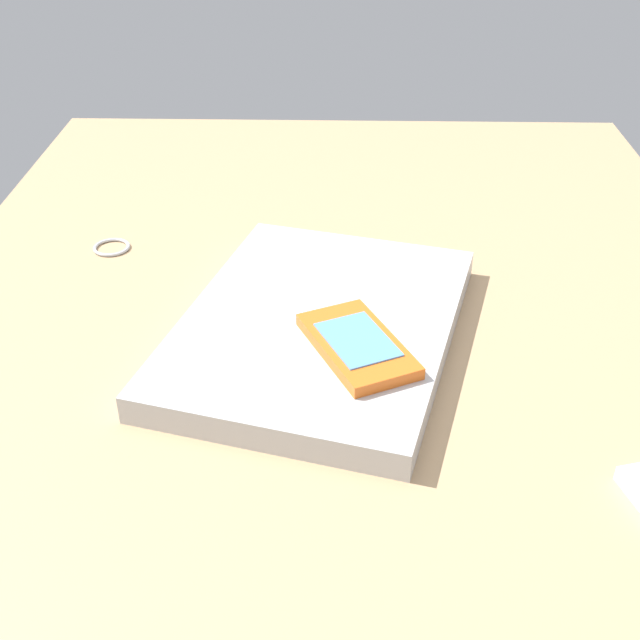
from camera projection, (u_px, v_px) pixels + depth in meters
desk_surface at (338, 368)px, 72.76cm from camera, size 120.00×80.00×3.00cm
laptop_closed at (320, 327)px, 73.30cm from camera, size 36.18×30.25×2.49cm
cell_phone_on_laptop at (359, 345)px, 67.78cm from camera, size 12.95×10.47×1.18cm
key_ring at (113, 247)px, 88.27cm from camera, size 3.90×3.90×0.36cm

